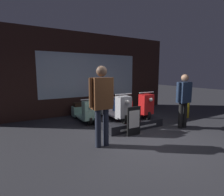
{
  "coord_description": "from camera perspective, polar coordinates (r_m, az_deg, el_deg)",
  "views": [
    {
      "loc": [
        -2.79,
        -2.99,
        1.65
      ],
      "look_at": [
        0.11,
        2.08,
        0.8
      ],
      "focal_mm": 28.0,
      "sensor_mm": 36.0,
      "label": 1
    }
  ],
  "objects": [
    {
      "name": "person_right_browsing",
      "position": [
        5.6,
        22.39,
        0.29
      ],
      "size": [
        0.57,
        0.23,
        1.61
      ],
      "color": "black",
      "rests_on": "ground_plane"
    },
    {
      "name": "shop_wall_back",
      "position": [
        7.18,
        -6.97,
        7.76
      ],
      "size": [
        7.42,
        0.09,
        3.2
      ],
      "color": "#331E19",
      "rests_on": "ground_plane"
    },
    {
      "name": "price_sign_board",
      "position": [
        4.68,
        7.15,
        -7.45
      ],
      "size": [
        0.41,
        0.04,
        0.78
      ],
      "color": "black",
      "rests_on": "ground_plane"
    },
    {
      "name": "display_platform",
      "position": [
        5.71,
        4.11,
        -7.37
      ],
      "size": [
        1.84,
        1.52,
        0.24
      ],
      "color": "black",
      "rests_on": "ground_plane"
    },
    {
      "name": "street_bollard",
      "position": [
        7.01,
        23.53,
        -2.07
      ],
      "size": [
        0.12,
        0.12,
        0.96
      ],
      "color": "gold",
      "rests_on": "ground_plane"
    },
    {
      "name": "scooter_display_right",
      "position": [
        5.82,
        7.65,
        -2.52
      ],
      "size": [
        0.54,
        1.54,
        0.85
      ],
      "color": "black",
      "rests_on": "display_platform"
    },
    {
      "name": "scooter_backrow_1",
      "position": [
        6.49,
        -0.96,
        -3.44
      ],
      "size": [
        0.54,
        1.54,
        0.85
      ],
      "color": "black",
      "rests_on": "ground_plane"
    },
    {
      "name": "scooter_backrow_0",
      "position": [
        6.08,
        -9.41,
        -4.37
      ],
      "size": [
        0.54,
        1.54,
        0.85
      ],
      "color": "black",
      "rests_on": "ground_plane"
    },
    {
      "name": "scooter_display_left",
      "position": [
        5.37,
        0.61,
        -3.36
      ],
      "size": [
        0.54,
        1.54,
        0.85
      ],
      "color": "black",
      "rests_on": "display_platform"
    },
    {
      "name": "person_left_browsing",
      "position": [
        3.83,
        -3.36,
        -0.46
      ],
      "size": [
        0.59,
        0.24,
        1.8
      ],
      "color": "#232838",
      "rests_on": "ground_plane"
    },
    {
      "name": "ground_plane",
      "position": [
        4.41,
        12.63,
        -13.96
      ],
      "size": [
        30.0,
        30.0,
        0.0
      ],
      "primitive_type": "plane",
      "color": "#2D2D33"
    }
  ]
}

